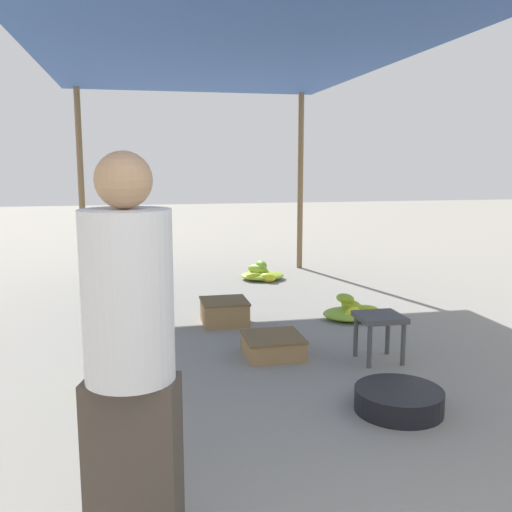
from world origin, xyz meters
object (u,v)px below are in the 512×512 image
at_px(crate_mid, 273,345).
at_px(stool, 379,323).
at_px(banana_pile_left_0, 111,382).
at_px(vendor_foreground, 130,357).
at_px(banana_pile_left_1, 134,304).
at_px(banana_pile_right_1, 262,274).
at_px(basin_black, 399,400).
at_px(banana_pile_right_0, 353,312).
at_px(crate_near, 224,311).

bearing_deg(crate_mid, stool, -20.26).
distance_m(banana_pile_left_0, crate_mid, 1.33).
xyz_separation_m(vendor_foreground, banana_pile_left_0, (-0.16, 1.69, -0.74)).
bearing_deg(banana_pile_left_1, banana_pile_right_1, 37.43).
xyz_separation_m(banana_pile_left_0, banana_pile_left_1, (0.16, 2.18, -0.00)).
xyz_separation_m(basin_black, banana_pile_right_0, (0.51, 2.07, -0.00)).
bearing_deg(vendor_foreground, crate_mid, 63.68).
bearing_deg(banana_pile_right_1, crate_mid, -100.88).
bearing_deg(crate_near, banana_pile_right_0, -4.76).
bearing_deg(stool, basin_black, -106.32).
xyz_separation_m(vendor_foreground, basin_black, (1.59, 1.01, -0.74)).
relative_size(basin_black, banana_pile_right_1, 0.95).
xyz_separation_m(basin_black, banana_pile_right_1, (0.05, 4.12, 0.00)).
bearing_deg(crate_mid, banana_pile_left_0, -158.62).
distance_m(basin_black, crate_near, 2.30).
bearing_deg(banana_pile_left_0, crate_near, 56.05).
height_order(basin_black, banana_pile_left_0, banana_pile_left_0).
xyz_separation_m(banana_pile_right_0, banana_pile_right_1, (-0.46, 2.06, 0.01)).
bearing_deg(banana_pile_right_0, banana_pile_left_1, 159.40).
bearing_deg(banana_pile_right_1, banana_pile_right_0, -77.32).
height_order(basin_black, banana_pile_right_0, banana_pile_right_0).
xyz_separation_m(basin_black, crate_mid, (-0.52, 1.16, 0.01)).
bearing_deg(vendor_foreground, stool, 45.57).
height_order(vendor_foreground, banana_pile_right_1, vendor_foreground).
bearing_deg(vendor_foreground, banana_pile_left_0, 95.54).
bearing_deg(banana_pile_right_1, stool, -86.38).
xyz_separation_m(stool, crate_near, (-1.01, 1.29, -0.18)).
xyz_separation_m(crate_near, crate_mid, (0.23, -1.01, -0.03)).
height_order(stool, crate_mid, stool).
bearing_deg(crate_mid, basin_black, -66.06).
relative_size(basin_black, banana_pile_left_1, 0.80).
xyz_separation_m(stool, banana_pile_left_1, (-1.86, 1.98, -0.23)).
distance_m(basin_black, banana_pile_right_0, 2.13).
height_order(vendor_foreground, banana_pile_left_1, vendor_foreground).
relative_size(banana_pile_left_0, banana_pile_right_1, 0.80).
distance_m(banana_pile_right_0, crate_near, 1.27).
relative_size(banana_pile_left_0, crate_mid, 1.00).
height_order(vendor_foreground, banana_pile_left_0, vendor_foreground).
bearing_deg(crate_mid, vendor_foreground, -116.32).
bearing_deg(crate_near, stool, -52.05).
height_order(banana_pile_left_1, crate_mid, banana_pile_left_1).
bearing_deg(crate_mid, banana_pile_right_0, 41.15).
relative_size(vendor_foreground, banana_pile_left_1, 2.28).
height_order(stool, banana_pile_right_0, stool).
xyz_separation_m(vendor_foreground, crate_near, (0.84, 3.18, -0.70)).
relative_size(banana_pile_right_1, crate_mid, 1.25).
distance_m(banana_pile_left_1, crate_near, 1.09).
bearing_deg(vendor_foreground, crate_near, 75.19).
height_order(banana_pile_left_0, crate_mid, banana_pile_left_0).
xyz_separation_m(banana_pile_left_0, crate_mid, (1.24, 0.48, 0.01)).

